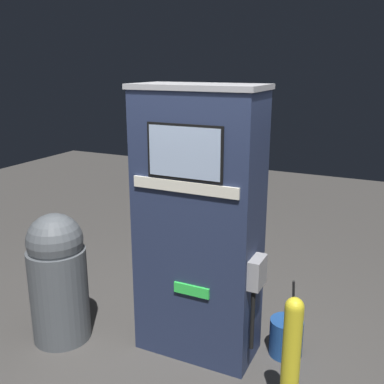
{
  "coord_description": "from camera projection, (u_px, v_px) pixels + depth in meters",
  "views": [
    {
      "loc": [
        1.4,
        -2.8,
        2.34
      ],
      "look_at": [
        0.0,
        0.12,
        1.41
      ],
      "focal_mm": 42.0,
      "sensor_mm": 36.0,
      "label": 1
    }
  ],
  "objects": [
    {
      "name": "ground_plane",
      "position": [
        186.0,
        362.0,
        3.65
      ],
      "size": [
        14.0,
        14.0,
        0.0
      ],
      "primitive_type": "plane",
      "color": "#423F3D"
    },
    {
      "name": "gas_pump",
      "position": [
        199.0,
        226.0,
        3.55
      ],
      "size": [
        1.07,
        0.51,
        2.2
      ],
      "color": "#232D4C",
      "rests_on": "ground_plane"
    },
    {
      "name": "safety_bollard",
      "position": [
        291.0,
        357.0,
        2.95
      ],
      "size": [
        0.12,
        0.12,
        0.92
      ],
      "color": "yellow",
      "rests_on": "ground_plane"
    },
    {
      "name": "trash_bin",
      "position": [
        58.0,
        277.0,
        3.85
      ],
      "size": [
        0.5,
        0.5,
        1.15
      ],
      "color": "#51565B",
      "rests_on": "ground_plane"
    },
    {
      "name": "squeegee_bucket",
      "position": [
        286.0,
        337.0,
        3.72
      ],
      "size": [
        0.27,
        0.27,
        0.7
      ],
      "color": "#1E478C",
      "rests_on": "ground_plane"
    }
  ]
}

